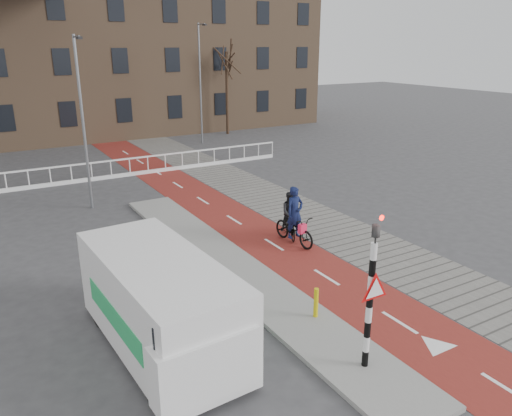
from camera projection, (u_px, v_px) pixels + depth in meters
ground at (329, 321)px, 12.85m from camera, size 120.00×120.00×0.00m
bike_lane at (212, 207)px, 21.75m from camera, size 2.50×60.00×0.01m
sidewalk at (267, 197)px, 23.10m from camera, size 3.00×60.00×0.01m
curb_island at (232, 267)px, 15.77m from camera, size 1.80×16.00×0.12m
traffic_signal at (371, 289)px, 10.28m from camera, size 0.80×0.80×3.68m
bollard at (316, 303)px, 12.70m from camera, size 0.12×0.12×0.79m
cyclist_near at (294, 225)px, 17.56m from camera, size 0.87×2.07×2.08m
cyclist_far at (290, 219)px, 18.11m from camera, size 1.00×1.62×1.72m
van at (160, 302)px, 11.35m from camera, size 2.40×5.37×2.26m
railing at (29, 183)px, 24.25m from camera, size 28.00×0.10×0.99m
townhouse_row at (16, 27)px, 35.11m from camera, size 46.00×10.00×15.90m
tree_right at (227, 94)px, 38.12m from camera, size 0.23×0.23×6.16m
streetlight_near at (83, 126)px, 20.47m from camera, size 0.12×0.12×7.13m
streetlight_right at (200, 85)px, 34.24m from camera, size 0.12×0.12×8.04m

